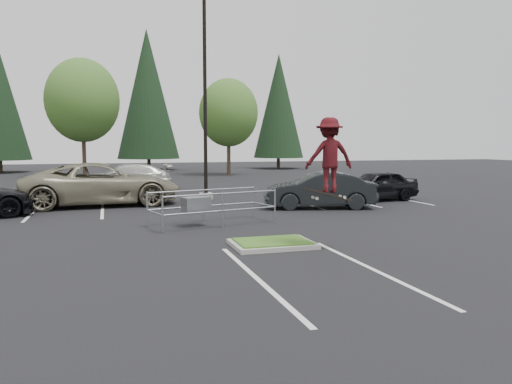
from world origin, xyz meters
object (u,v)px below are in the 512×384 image
object	(u,v)px
decid_b	(82,103)
car_far_silver	(125,177)
car_r_charc	(319,190)
conif_b	(148,94)
light_pole	(205,108)
car_r_black	(376,186)
skateboarder	(329,156)
car_l_tan	(102,184)
decid_c	(228,115)
cart_corral	(200,204)
conif_c	(279,106)

from	to	relation	value
decid_b	car_far_silver	world-z (taller)	decid_b
car_r_charc	conif_b	bearing A→B (deg)	-157.95
conif_b	car_r_charc	bearing A→B (deg)	-82.35
light_pole	decid_b	world-z (taller)	light_pole
light_pole	car_r_black	bearing A→B (deg)	-22.34
skateboarder	car_l_tan	world-z (taller)	skateboarder
light_pole	conif_b	xyz separation A→B (m)	(-0.50, 28.50, 3.29)
decid_c	skateboarder	bearing A→B (deg)	-98.83
conif_b	decid_b	bearing A→B (deg)	-121.09
skateboarder	light_pole	bearing A→B (deg)	-82.78
light_pole	car_r_black	distance (m)	9.26
light_pole	cart_corral	bearing A→B (deg)	-102.39
skateboarder	conif_b	bearing A→B (deg)	-84.20
light_pole	conif_b	bearing A→B (deg)	91.01
decid_b	skateboarder	world-z (taller)	decid_b
conif_c	car_r_charc	world-z (taller)	conif_c
car_l_tan	light_pole	bearing A→B (deg)	-79.68
decid_c	car_r_black	distance (m)	21.64
light_pole	conif_c	size ratio (longest dim) A/B	0.81
conif_b	conif_c	xyz separation A→B (m)	(14.00, -1.00, -1.00)
skateboarder	car_r_black	bearing A→B (deg)	-121.82
car_l_tan	car_r_charc	xyz separation A→B (m)	(9.00, -3.76, -0.18)
car_l_tan	car_far_silver	bearing A→B (deg)	-13.67
conif_b	car_r_black	world-z (taller)	conif_b
skateboarder	car_l_tan	bearing A→B (deg)	-60.00
decid_b	decid_c	distance (m)	12.05
decid_b	conif_c	xyz separation A→B (m)	(20.01, 8.97, 0.80)
cart_corral	car_r_black	bearing A→B (deg)	12.79
light_pole	car_r_black	size ratio (longest dim) A/B	2.33
decid_b	car_far_silver	size ratio (longest dim) A/B	1.77
decid_c	cart_corral	world-z (taller)	decid_c
conif_b	conif_c	bearing A→B (deg)	-4.09
light_pole	conif_b	size ratio (longest dim) A/B	0.70
car_l_tan	car_r_charc	distance (m)	9.75
conif_b	car_r_black	xyz separation A→B (m)	(8.30, -31.71, -7.11)
decid_b	car_r_charc	world-z (taller)	decid_b
skateboarder	car_l_tan	distance (m)	13.16
conif_b	car_far_silver	world-z (taller)	conif_b
car_l_tan	car_r_black	world-z (taller)	car_l_tan
car_r_charc	car_r_black	distance (m)	4.21
decid_c	conif_b	size ratio (longest dim) A/B	0.58
conif_b	car_r_charc	xyz separation A→B (m)	(4.50, -33.50, -7.07)
light_pole	cart_corral	world-z (taller)	light_pole
cart_corral	car_far_silver	size ratio (longest dim) A/B	0.82
skateboarder	car_r_charc	world-z (taller)	skateboarder
decid_c	car_r_black	size ratio (longest dim) A/B	1.93
decid_c	car_l_tan	xyz separation A→B (m)	(-10.49, -19.07, -4.29)
car_l_tan	decid_c	bearing A→B (deg)	-32.44
conif_b	skateboarder	bearing A→B (deg)	-88.34
decid_b	cart_corral	distance (m)	27.58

